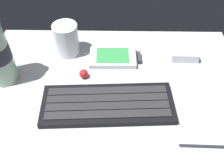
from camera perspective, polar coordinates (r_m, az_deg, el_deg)
name	(u,v)px	position (r cm, az deg, el deg)	size (l,w,h in cm)	color
ground_plane	(112,96)	(60.65, 0.00, -2.70)	(64.00, 48.00, 2.80)	#B7BABC
keyboard	(108,104)	(56.91, -0.97, -4.46)	(29.51, 12.44, 1.70)	black
handheld_device	(115,57)	(67.57, 0.72, 5.91)	(12.89, 7.78, 1.50)	silver
juice_cup	(67,40)	(68.90, -10.02, 9.49)	(6.40, 6.40, 8.50)	silver
charger_block	(184,53)	(70.82, 15.61, 6.69)	(7.00, 5.60, 2.40)	silver
trackball_mouse	(84,74)	(63.07, -6.30, 2.27)	(2.20, 2.20, 2.20)	red
stylus_pen	(204,146)	(54.84, 19.66, -12.72)	(0.70, 0.70, 9.50)	#26262B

